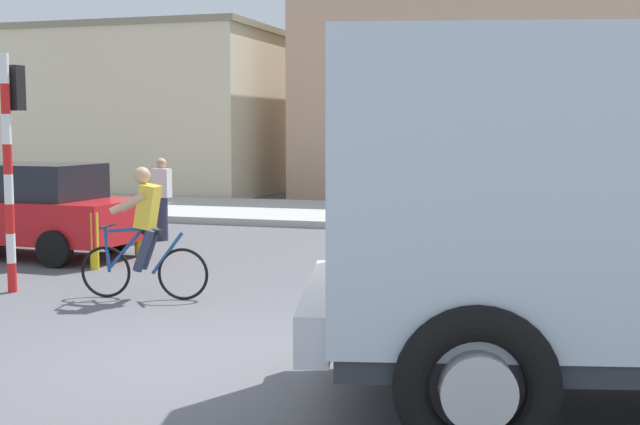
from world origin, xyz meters
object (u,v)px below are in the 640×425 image
cyclist (144,233)px  pedestrian_near_kerb (162,198)px  bollard_near (94,241)px  car_red_near (26,209)px  bollard_far (139,230)px  traffic_light_pole (11,139)px

cyclist → pedestrian_near_kerb: 5.66m
pedestrian_near_kerb → bollard_near: 3.41m
car_red_near → pedestrian_near_kerb: (1.31, 2.47, 0.03)m
car_red_near → bollard_far: car_red_near is taller
traffic_light_pole → car_red_near: (-1.77, 2.71, -1.25)m
car_red_near → bollard_far: bearing=15.9°
bollard_near → bollard_far: 1.40m
pedestrian_near_kerb → bollard_far: pedestrian_near_kerb is taller
cyclist → traffic_light_pole: 2.28m
cyclist → car_red_near: size_ratio=0.42×
bollard_near → bollard_far: size_ratio=1.00×
cyclist → bollard_near: (-1.86, 1.79, -0.41)m
car_red_near → pedestrian_near_kerb: 2.79m
traffic_light_pole → pedestrian_near_kerb: size_ratio=1.98×
cyclist → pedestrian_near_kerb: cyclist is taller
traffic_light_pole → bollard_far: traffic_light_pole is taller
traffic_light_pole → pedestrian_near_kerb: bearing=95.1°
cyclist → pedestrian_near_kerb: bearing=115.1°
bollard_near → traffic_light_pole: bearing=-92.7°
traffic_light_pole → car_red_near: bearing=123.2°
traffic_light_pole → bollard_near: size_ratio=3.56×
car_red_near → pedestrian_near_kerb: size_ratio=2.52×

